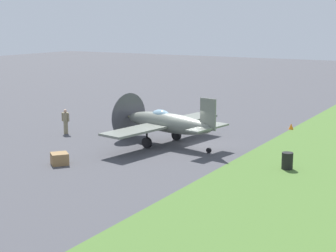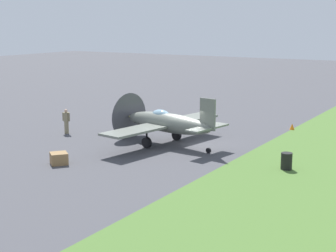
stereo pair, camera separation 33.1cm
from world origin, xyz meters
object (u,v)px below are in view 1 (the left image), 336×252
object	(u,v)px
airplane_lead	(166,123)
ground_crew_chief	(66,121)
runway_marker_cone	(291,126)
supply_crate	(60,159)
fuel_drum	(287,161)

from	to	relation	value
airplane_lead	ground_crew_chief	bearing A→B (deg)	104.59
runway_marker_cone	airplane_lead	bearing A→B (deg)	149.15
airplane_lead	supply_crate	bearing A→B (deg)	169.08
airplane_lead	ground_crew_chief	distance (m)	7.80
fuel_drum	supply_crate	xyz separation A→B (m)	(-5.51, 11.03, -0.13)
runway_marker_cone	supply_crate	bearing A→B (deg)	153.62
airplane_lead	runway_marker_cone	world-z (taller)	airplane_lead
airplane_lead	runway_marker_cone	bearing A→B (deg)	-21.52
airplane_lead	supply_crate	size ratio (longest dim) A/B	10.78
supply_crate	runway_marker_cone	distance (m)	17.75
airplane_lead	runway_marker_cone	size ratio (longest dim) A/B	22.06
airplane_lead	fuel_drum	size ratio (longest dim) A/B	10.78
fuel_drum	runway_marker_cone	bearing A→B (deg)	16.83
airplane_lead	fuel_drum	bearing A→B (deg)	-90.94
ground_crew_chief	supply_crate	world-z (taller)	ground_crew_chief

